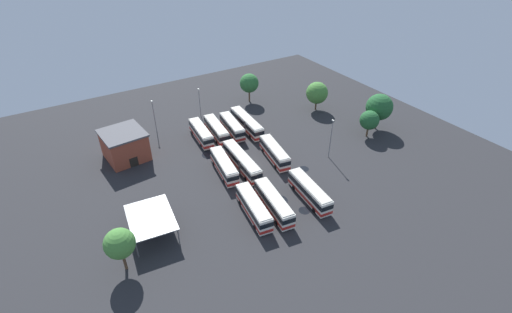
{
  "coord_description": "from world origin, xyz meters",
  "views": [
    {
      "loc": [
        -56.04,
        33.03,
        45.44
      ],
      "look_at": [
        0.35,
        -1.88,
        1.51
      ],
      "focal_mm": 26.01,
      "sensor_mm": 36.0,
      "label": 1
    }
  ],
  "objects_px": {
    "bus_row0_slot3": "(254,207)",
    "tree_east_edge": "(120,244)",
    "bus_row2_slot3": "(201,133)",
    "maintenance_shelter": "(151,218)",
    "tree_north_edge": "(249,83)",
    "lamp_post_near_entrance": "(200,101)",
    "bus_row2_slot2": "(216,130)",
    "bus_row0_slot2": "(274,203)",
    "bus_row2_slot0": "(247,123)",
    "tree_west_edge": "(379,107)",
    "tree_northeast": "(369,120)",
    "bus_row1_slot0": "(274,152)",
    "bus_row1_slot2": "(242,161)",
    "bus_row2_slot1": "(232,126)",
    "bus_row0_slot0": "(309,191)",
    "tree_northwest": "(317,93)",
    "lamp_post_mid_lot": "(331,137)",
    "depot_building": "(125,145)",
    "lamp_post_by_building": "(154,115)"
  },
  "relations": [
    {
      "from": "depot_building",
      "to": "bus_row2_slot1",
      "type": "bearing_deg",
      "value": -96.22
    },
    {
      "from": "tree_east_edge",
      "to": "tree_west_edge",
      "type": "bearing_deg",
      "value": -80.36
    },
    {
      "from": "maintenance_shelter",
      "to": "tree_northwest",
      "type": "bearing_deg",
      "value": -67.63
    },
    {
      "from": "bus_row0_slot2",
      "to": "bus_row1_slot0",
      "type": "height_order",
      "value": "same"
    },
    {
      "from": "bus_row2_slot1",
      "to": "tree_north_edge",
      "type": "height_order",
      "value": "tree_north_edge"
    },
    {
      "from": "bus_row1_slot2",
      "to": "tree_north_edge",
      "type": "bearing_deg",
      "value": -33.63
    },
    {
      "from": "bus_row0_slot0",
      "to": "bus_row0_slot3",
      "type": "xyz_separation_m",
      "value": [
        1.7,
        11.2,
        -0.0
      ]
    },
    {
      "from": "bus_row0_slot3",
      "to": "tree_west_edge",
      "type": "relative_size",
      "value": 1.25
    },
    {
      "from": "lamp_post_near_entrance",
      "to": "tree_northeast",
      "type": "distance_m",
      "value": 42.71
    },
    {
      "from": "bus_row2_slot1",
      "to": "maintenance_shelter",
      "type": "bearing_deg",
      "value": 129.22
    },
    {
      "from": "bus_row2_slot1",
      "to": "bus_row2_slot2",
      "type": "relative_size",
      "value": 0.97
    },
    {
      "from": "tree_east_edge",
      "to": "tree_north_edge",
      "type": "bearing_deg",
      "value": -48.42
    },
    {
      "from": "bus_row2_slot2",
      "to": "tree_north_edge",
      "type": "height_order",
      "value": "tree_north_edge"
    },
    {
      "from": "depot_building",
      "to": "bus_row0_slot2",
      "type": "bearing_deg",
      "value": -150.6
    },
    {
      "from": "bus_row1_slot0",
      "to": "depot_building",
      "type": "xyz_separation_m",
      "value": [
        17.76,
        27.17,
        1.39
      ]
    },
    {
      "from": "bus_row1_slot0",
      "to": "depot_building",
      "type": "distance_m",
      "value": 32.49
    },
    {
      "from": "lamp_post_mid_lot",
      "to": "tree_west_edge",
      "type": "relative_size",
      "value": 1.01
    },
    {
      "from": "bus_row0_slot3",
      "to": "bus_row0_slot0",
      "type": "bearing_deg",
      "value": -98.64
    },
    {
      "from": "bus_row2_slot3",
      "to": "bus_row1_slot0",
      "type": "bearing_deg",
      "value": -148.22
    },
    {
      "from": "bus_row1_slot0",
      "to": "bus_row1_slot2",
      "type": "distance_m",
      "value": 7.76
    },
    {
      "from": "bus_row1_slot0",
      "to": "bus_row1_slot2",
      "type": "bearing_deg",
      "value": 84.25
    },
    {
      "from": "bus_row0_slot3",
      "to": "maintenance_shelter",
      "type": "height_order",
      "value": "bus_row0_slot3"
    },
    {
      "from": "bus_row2_slot3",
      "to": "bus_row1_slot2",
      "type": "bearing_deg",
      "value": -171.63
    },
    {
      "from": "bus_row2_slot1",
      "to": "maintenance_shelter",
      "type": "xyz_separation_m",
      "value": [
        -22.51,
        27.59,
        1.46
      ]
    },
    {
      "from": "bus_row1_slot2",
      "to": "depot_building",
      "type": "distance_m",
      "value": 25.86
    },
    {
      "from": "bus_row0_slot2",
      "to": "tree_northwest",
      "type": "bearing_deg",
      "value": -49.44
    },
    {
      "from": "bus_row0_slot3",
      "to": "tree_west_edge",
      "type": "bearing_deg",
      "value": -75.37
    },
    {
      "from": "bus_row2_slot1",
      "to": "tree_northwest",
      "type": "distance_m",
      "value": 25.87
    },
    {
      "from": "tree_west_edge",
      "to": "tree_northeast",
      "type": "height_order",
      "value": "tree_west_edge"
    },
    {
      "from": "tree_north_edge",
      "to": "lamp_post_near_entrance",
      "type": "bearing_deg",
      "value": 94.22
    },
    {
      "from": "tree_west_edge",
      "to": "tree_northeast",
      "type": "xyz_separation_m",
      "value": [
        -1.66,
        4.72,
        -1.49
      ]
    },
    {
      "from": "bus_row2_slot1",
      "to": "tree_east_edge",
      "type": "xyz_separation_m",
      "value": [
        -27.87,
        33.64,
        3.54
      ]
    },
    {
      "from": "bus_row0_slot2",
      "to": "lamp_post_mid_lot",
      "type": "xyz_separation_m",
      "value": [
        8.21,
        -20.21,
        3.2
      ]
    },
    {
      "from": "bus_row0_slot3",
      "to": "tree_east_edge",
      "type": "xyz_separation_m",
      "value": [
        0.03,
        22.69,
        3.54
      ]
    },
    {
      "from": "tree_northeast",
      "to": "tree_west_edge",
      "type": "bearing_deg",
      "value": -70.65
    },
    {
      "from": "tree_northwest",
      "to": "bus_row0_slot0",
      "type": "bearing_deg",
      "value": 138.77
    },
    {
      "from": "bus_row0_slot0",
      "to": "bus_row1_slot2",
      "type": "height_order",
      "value": "same"
    },
    {
      "from": "bus_row2_slot2",
      "to": "bus_row0_slot2",
      "type": "bearing_deg",
      "value": 173.65
    },
    {
      "from": "lamp_post_near_entrance",
      "to": "tree_northeast",
      "type": "xyz_separation_m",
      "value": [
        -30.7,
        -29.69,
        0.05
      ]
    },
    {
      "from": "bus_row0_slot3",
      "to": "tree_west_edge",
      "type": "xyz_separation_m",
      "value": [
        11.11,
        -42.55,
        4.04
      ]
    },
    {
      "from": "bus_row2_slot1",
      "to": "lamp_post_near_entrance",
      "type": "xyz_separation_m",
      "value": [
        12.26,
        2.81,
        2.5
      ]
    },
    {
      "from": "lamp_post_by_building",
      "to": "tree_northeast",
      "type": "xyz_separation_m",
      "value": [
        -29.03,
        -42.41,
        -0.18
      ]
    },
    {
      "from": "bus_row2_slot0",
      "to": "bus_row2_slot2",
      "type": "distance_m",
      "value": 7.93
    },
    {
      "from": "bus_row2_slot0",
      "to": "tree_north_edge",
      "type": "relative_size",
      "value": 1.72
    },
    {
      "from": "bus_row0_slot0",
      "to": "depot_building",
      "type": "relative_size",
      "value": 1.21
    },
    {
      "from": "bus_row0_slot0",
      "to": "bus_row2_slot0",
      "type": "distance_m",
      "value": 29.49
    },
    {
      "from": "bus_row1_slot0",
      "to": "lamp_post_by_building",
      "type": "distance_m",
      "value": 31.28
    },
    {
      "from": "bus_row1_slot0",
      "to": "tree_east_edge",
      "type": "distance_m",
      "value": 38.24
    },
    {
      "from": "bus_row2_slot3",
      "to": "maintenance_shelter",
      "type": "xyz_separation_m",
      "value": [
        -23.59,
        19.82,
        1.46
      ]
    },
    {
      "from": "bus_row2_slot3",
      "to": "maintenance_shelter",
      "type": "height_order",
      "value": "bus_row2_slot3"
    }
  ]
}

